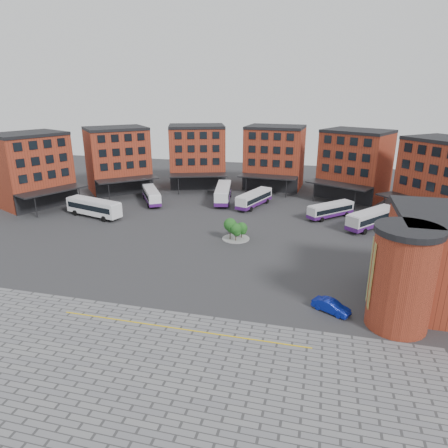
% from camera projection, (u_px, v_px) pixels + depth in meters
% --- Properties ---
extents(ground, '(160.00, 160.00, 0.00)m').
position_uv_depth(ground, '(202.00, 269.00, 53.32)').
color(ground, '#28282B').
rests_on(ground, ground).
extents(paving_zone, '(50.00, 22.00, 0.02)m').
position_uv_depth(paving_zone, '(147.00, 383.00, 32.66)').
color(paving_zone, slate).
rests_on(paving_zone, ground).
extents(yellow_line, '(26.00, 0.15, 0.02)m').
position_uv_depth(yellow_line, '(180.00, 329.00, 40.00)').
color(yellow_line, gold).
rests_on(yellow_line, paving_zone).
extents(main_building, '(94.14, 42.48, 14.60)m').
position_uv_depth(main_building, '(232.00, 164.00, 87.19)').
color(main_building, maroon).
rests_on(main_building, ground).
extents(tree_island, '(4.40, 4.40, 3.59)m').
position_uv_depth(tree_island, '(236.00, 229.00, 62.92)').
color(tree_island, gray).
rests_on(tree_island, ground).
extents(bus_a, '(11.98, 5.78, 3.31)m').
position_uv_depth(bus_a, '(94.00, 207.00, 74.28)').
color(bus_a, white).
rests_on(bus_a, ground).
extents(bus_b, '(7.74, 10.29, 2.99)m').
position_uv_depth(bus_b, '(151.00, 195.00, 83.44)').
color(bus_b, white).
rests_on(bus_b, ground).
extents(bus_c, '(4.96, 12.55, 3.45)m').
position_uv_depth(bus_c, '(223.00, 193.00, 84.18)').
color(bus_c, white).
rests_on(bus_c, ground).
extents(bus_d, '(5.94, 11.10, 3.06)m').
position_uv_depth(bus_d, '(254.00, 199.00, 80.81)').
color(bus_d, white).
rests_on(bus_d, ground).
extents(bus_e, '(8.54, 8.52, 2.76)m').
position_uv_depth(bus_e, '(331.00, 210.00, 73.86)').
color(bus_e, silver).
rests_on(bus_e, ground).
extents(bus_f, '(9.10, 10.43, 3.18)m').
position_uv_depth(bus_f, '(372.00, 218.00, 68.36)').
color(bus_f, silver).
rests_on(bus_f, ground).
extents(blue_car, '(4.31, 3.28, 1.36)m').
position_uv_depth(blue_car, '(331.00, 306.00, 42.86)').
color(blue_car, '#0B1C96').
rests_on(blue_car, ground).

